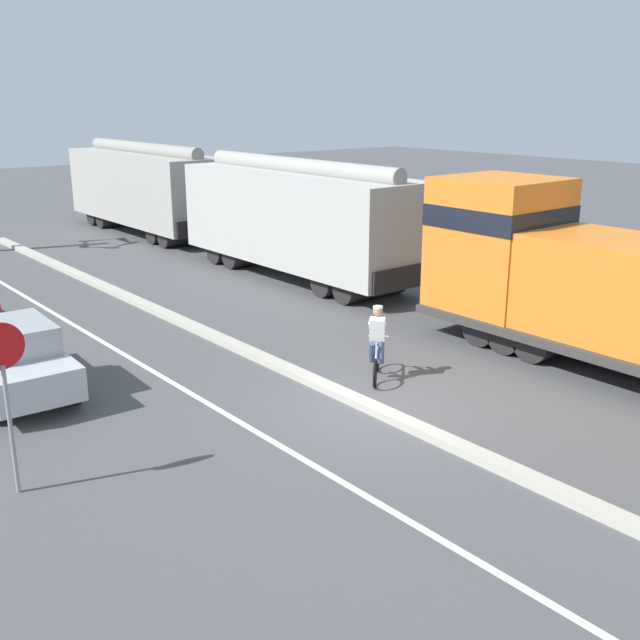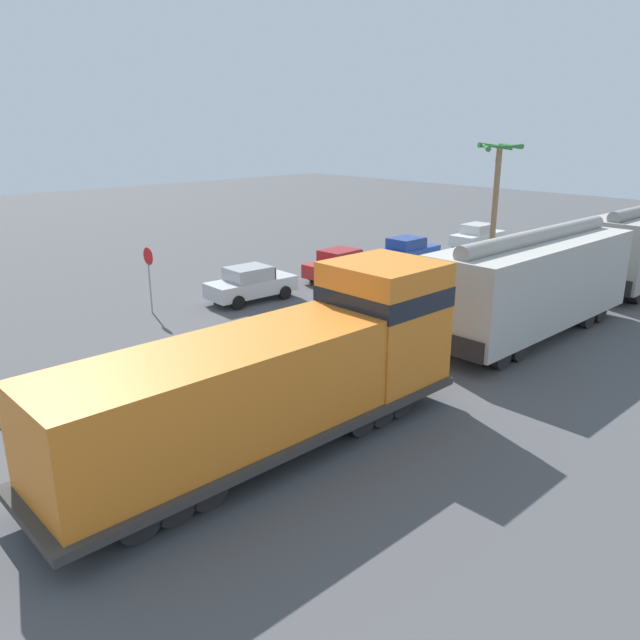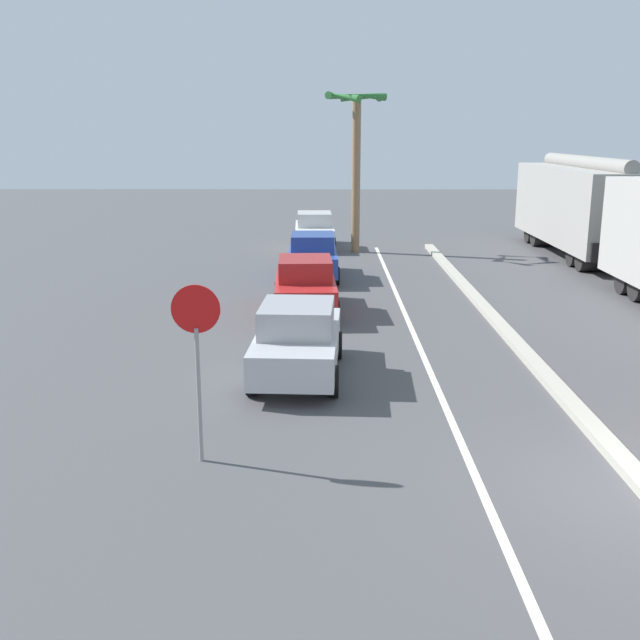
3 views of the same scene
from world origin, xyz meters
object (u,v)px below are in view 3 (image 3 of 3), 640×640
(parked_car_silver, at_px, (298,339))
(stop_sign, at_px, (197,339))
(parked_car_blue, at_px, (313,256))
(palm_tree_near, at_px, (357,135))
(parked_car_red, at_px, (305,285))
(hopper_car_middle, at_px, (582,207))
(parked_car_white, at_px, (314,230))

(parked_car_silver, bearing_deg, stop_sign, -107.87)
(parked_car_blue, bearing_deg, palm_tree_near, 73.74)
(parked_car_silver, distance_m, parked_car_blue, 11.18)
(palm_tree_near, bearing_deg, stop_sign, -98.67)
(parked_car_red, relative_size, palm_tree_near, 0.62)
(hopper_car_middle, xyz_separation_m, parked_car_blue, (-11.25, -5.17, -1.26))
(parked_car_silver, xyz_separation_m, stop_sign, (-1.39, -4.32, 1.21))
(hopper_car_middle, relative_size, parked_car_blue, 2.50)
(stop_sign, xyz_separation_m, palm_tree_near, (3.29, 21.57, 2.97))
(hopper_car_middle, distance_m, parked_car_red, 15.50)
(parked_car_silver, height_order, parked_car_red, same)
(parked_car_white, bearing_deg, parked_car_blue, -89.59)
(parked_car_silver, distance_m, parked_car_white, 18.51)
(stop_sign, bearing_deg, hopper_car_middle, 58.30)
(parked_car_red, bearing_deg, parked_car_silver, -89.99)
(parked_car_blue, xyz_separation_m, parked_car_white, (-0.05, 7.33, 0.00))
(hopper_car_middle, bearing_deg, parked_car_blue, -155.31)
(parked_car_blue, bearing_deg, parked_car_silver, -90.64)
(hopper_car_middle, distance_m, parked_car_silver, 19.95)
(parked_car_red, relative_size, parked_car_white, 1.00)
(palm_tree_near, bearing_deg, parked_car_red, -99.49)
(parked_car_silver, xyz_separation_m, parked_car_blue, (0.13, 11.18, 0.00))
(parked_car_silver, bearing_deg, parked_car_blue, 89.36)
(parked_car_silver, bearing_deg, hopper_car_middle, 55.17)
(parked_car_red, xyz_separation_m, parked_car_white, (0.07, 12.61, 0.00))
(hopper_car_middle, bearing_deg, parked_car_white, 169.17)
(parked_car_red, bearing_deg, parked_car_white, 89.67)
(parked_car_silver, height_order, palm_tree_near, palm_tree_near)
(hopper_car_middle, relative_size, parked_car_red, 2.48)
(parked_car_red, distance_m, stop_sign, 10.38)
(hopper_car_middle, xyz_separation_m, parked_car_red, (-11.37, -10.45, -1.26))
(hopper_car_middle, bearing_deg, parked_car_red, -137.42)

